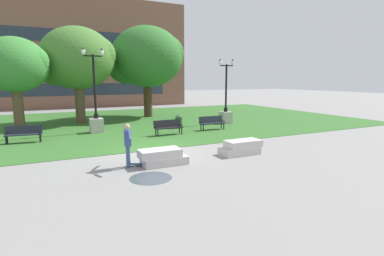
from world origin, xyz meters
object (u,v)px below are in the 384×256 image
Objects in this scene: lamp_post_center at (226,111)px; park_bench_near_right at (168,126)px; concrete_block_left at (241,148)px; park_bench_far_left at (212,122)px; trash_bin at (179,121)px; person_skateboarder at (128,143)px; lamp_post_right at (96,116)px; concrete_block_center at (162,157)px; skateboard at (141,164)px; park_bench_near_left at (24,133)px.

park_bench_near_right is at bearing -156.30° from lamp_post_center.
park_bench_far_left reaches higher than concrete_block_left.
trash_bin is (0.37, 7.95, 0.20)m from concrete_block_left.
person_skateboarder is 8.43m from lamp_post_right.
concrete_block_center is 0.39× the size of lamp_post_center.
park_bench_near_right reaches higher than skateboard.
person_skateboarder is at bearing 169.26° from skateboard.
park_bench_far_left is at bearing -17.90° from lamp_post_right.
skateboard is at bearing -87.41° from lamp_post_right.
lamp_post_right is at bearing 143.96° from park_bench_near_right.
concrete_block_left is 1.12× the size of person_skateboarder.
park_bench_near_left is at bearing 121.97° from skateboard.
park_bench_near_left is at bearing 125.97° from concrete_block_center.
concrete_block_center is at bearing -54.03° from park_bench_near_left.
concrete_block_left is 7.96m from trash_bin.
lamp_post_right reaches higher than park_bench_far_left.
concrete_block_left is at bearing -92.65° from trash_bin.
trash_bin reaches higher than concrete_block_center.
concrete_block_center is at bearing -113.69° from park_bench_near_right.
lamp_post_center is at bearing 6.55° from trash_bin.
park_bench_near_left is (-9.06, 7.19, 0.23)m from concrete_block_left.
concrete_block_left is 5.20m from person_skateboarder.
lamp_post_center is 9.58m from lamp_post_right.
lamp_post_center is at bearing 40.52° from park_bench_far_left.
lamp_post_center reaches higher than trash_bin.
trash_bin reaches higher than park_bench_near_right.
park_bench_near_left is 0.35× the size of lamp_post_right.
person_skateboarder is 9.49m from trash_bin.
park_bench_near_right is 4.76m from lamp_post_right.
concrete_block_center is 1.04× the size of park_bench_near_left.
person_skateboarder is 7.98m from park_bench_near_left.
skateboard is at bearing 178.09° from concrete_block_left.
trash_bin is (9.43, 0.76, -0.04)m from park_bench_near_left.
park_bench_far_left is 0.37× the size of lamp_post_center.
park_bench_far_left is 1.89× the size of trash_bin.
lamp_post_center is at bearing 45.32° from concrete_block_center.
trash_bin is at bearing -173.45° from lamp_post_center.
park_bench_near_right is at bearing 55.33° from person_skateboarder.
concrete_block_left is 1.89× the size of skateboard.
trash_bin is at bearing -7.67° from lamp_post_right.
concrete_block_left is at bearing -38.42° from park_bench_near_left.
park_bench_near_left reaches higher than concrete_block_center.
park_bench_near_right is at bearing 59.12° from skateboard.
concrete_block_center is 8.82m from lamp_post_right.
park_bench_near_left is 1.02× the size of park_bench_far_left.
skateboard is (0.48, -0.09, -0.89)m from person_skateboarder.
park_bench_near_left is at bearing 170.65° from park_bench_near_right.
lamp_post_right is 5.51m from trash_bin.
person_skateboarder reaches higher than skateboard.
person_skateboarder reaches higher than park_bench_near_left.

